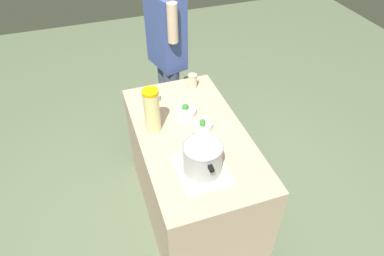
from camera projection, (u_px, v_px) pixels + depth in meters
name	position (u px, v px, depth m)	size (l,w,h in m)	color
ground_plane	(192.00, 211.00, 2.85)	(8.00, 8.00, 0.00)	#637154
counter_slab	(192.00, 176.00, 2.56)	(1.30, 0.71, 0.87)	tan
dish_cloth	(202.00, 170.00, 2.03)	(0.34, 0.30, 0.01)	beige
cooking_pot	(202.00, 158.00, 1.96)	(0.30, 0.24, 0.20)	#B7B7BC
lemonade_pitcher	(152.00, 111.00, 2.21)	(0.11, 0.11, 0.32)	#F1E295
mason_jar	(193.00, 81.00, 2.65)	(0.07, 0.07, 0.11)	beige
broccoli_bowl_front	(186.00, 111.00, 2.41)	(0.14, 0.14, 0.08)	silver
broccoli_bowl_center	(204.00, 125.00, 2.30)	(0.11, 0.11, 0.07)	silver
broccoli_bowl_back	(152.00, 97.00, 2.53)	(0.12, 0.12, 0.08)	silver
person_cook	(167.00, 58.00, 2.92)	(0.50, 0.28, 1.68)	#47526B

